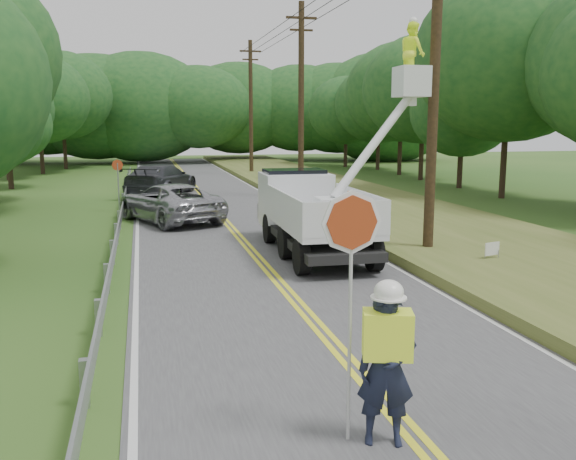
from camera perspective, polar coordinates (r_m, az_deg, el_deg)
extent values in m
plane|color=#2A561C|center=(9.00, 9.27, -15.99)|extent=(140.00, 140.00, 0.00)
cube|color=#464648|center=(22.03, -4.84, -0.35)|extent=(7.20, 96.00, 0.02)
cube|color=yellow|center=(22.01, -5.10, -0.32)|extent=(0.12, 96.00, 0.00)
cube|color=yellow|center=(22.04, -4.58, -0.30)|extent=(0.12, 96.00, 0.00)
cube|color=silver|center=(21.79, -13.84, -0.68)|extent=(0.12, 96.00, 0.00)
cube|color=silver|center=(22.79, 3.77, 0.04)|extent=(0.12, 96.00, 0.00)
cube|color=#9A9CA2|center=(9.21, -18.40, -13.38)|extent=(0.12, 0.14, 0.70)
cube|color=#9A9CA2|center=(12.02, -17.21, -7.80)|extent=(0.12, 0.14, 0.70)
cube|color=#9A9CA2|center=(14.90, -16.50, -4.35)|extent=(0.12, 0.14, 0.70)
cube|color=#9A9CA2|center=(17.82, -16.02, -2.02)|extent=(0.12, 0.14, 0.70)
cube|color=#9A9CA2|center=(20.77, -15.68, -0.35)|extent=(0.12, 0.14, 0.70)
cube|color=#9A9CA2|center=(23.73, -15.43, 0.90)|extent=(0.12, 0.14, 0.70)
cube|color=#9A9CA2|center=(26.70, -15.23, 1.87)|extent=(0.12, 0.14, 0.70)
cube|color=#9A9CA2|center=(29.67, -15.07, 2.65)|extent=(0.12, 0.14, 0.70)
cube|color=#9A9CA2|center=(32.65, -14.94, 3.29)|extent=(0.12, 0.14, 0.70)
cube|color=#9A9CA2|center=(35.63, -14.83, 3.82)|extent=(0.12, 0.14, 0.70)
cube|color=#9A9CA2|center=(38.62, -14.73, 4.27)|extent=(0.12, 0.14, 0.70)
cube|color=#9A9CA2|center=(41.61, -14.66, 4.65)|extent=(0.12, 0.14, 0.70)
cube|color=#9A9CA2|center=(44.59, -14.59, 4.98)|extent=(0.12, 0.14, 0.70)
cube|color=#9A9CA2|center=(22.70, -15.28, 1.15)|extent=(0.05, 48.00, 0.34)
cylinder|color=black|center=(18.41, 13.43, 13.02)|extent=(0.30, 0.30, 10.00)
cylinder|color=black|center=(32.52, 1.23, 11.80)|extent=(0.30, 0.30, 10.00)
cube|color=black|center=(32.93, 1.26, 19.12)|extent=(1.60, 0.12, 0.12)
cube|color=black|center=(32.84, 1.25, 18.09)|extent=(1.20, 0.10, 0.10)
cylinder|color=black|center=(47.18, -3.47, 11.19)|extent=(0.30, 0.30, 10.00)
cube|color=black|center=(47.46, -3.53, 16.26)|extent=(1.60, 0.12, 0.12)
cube|color=black|center=(47.40, -3.52, 15.54)|extent=(1.20, 0.10, 0.10)
cube|color=#4C5E24|center=(24.09, 12.10, 0.68)|extent=(7.00, 96.00, 0.30)
cylinder|color=#332319|center=(40.60, -24.42, 5.06)|extent=(0.32, 0.32, 2.24)
ellipsoid|color=#18481F|center=(40.51, -24.70, 8.92)|extent=(5.23, 5.23, 4.60)
cylinder|color=#332319|center=(47.25, -24.61, 5.98)|extent=(0.32, 0.32, 2.86)
ellipsoid|color=#18481F|center=(47.19, -24.91, 10.22)|extent=(6.68, 6.68, 5.88)
cylinder|color=#332319|center=(51.92, -21.93, 6.70)|extent=(0.32, 0.32, 3.34)
ellipsoid|color=#18481F|center=(51.90, -22.23, 11.19)|extent=(7.79, 7.79, 6.85)
cylinder|color=#332319|center=(56.98, -20.04, 7.19)|extent=(0.32, 0.32, 3.64)
ellipsoid|color=#18481F|center=(56.99, -20.31, 11.65)|extent=(8.49, 8.49, 7.47)
cylinder|color=#332319|center=(34.28, 19.42, 6.31)|extent=(0.32, 0.32, 4.21)
ellipsoid|color=#18481F|center=(34.40, 19.93, 14.90)|extent=(9.83, 9.83, 8.65)
cylinder|color=#332319|center=(39.02, 15.70, 5.77)|extent=(0.32, 0.32, 2.72)
ellipsoid|color=#18481F|center=(38.95, 15.93, 10.66)|extent=(6.36, 6.36, 5.59)
cylinder|color=#332319|center=(43.94, 12.29, 6.91)|extent=(0.32, 0.32, 3.61)
ellipsoid|color=#18481F|center=(43.95, 12.50, 12.67)|extent=(8.43, 8.43, 7.42)
cylinder|color=#332319|center=(48.10, 10.36, 7.22)|extent=(0.32, 0.32, 3.63)
ellipsoid|color=#18481F|center=(48.11, 10.52, 12.51)|extent=(8.47, 8.47, 7.46)
cylinder|color=#332319|center=(53.11, 8.36, 7.29)|extent=(0.32, 0.32, 3.21)
ellipsoid|color=#18481F|center=(53.09, 8.47, 11.51)|extent=(7.48, 7.48, 6.58)
cylinder|color=#332319|center=(56.25, 5.37, 7.35)|extent=(0.32, 0.32, 2.94)
ellipsoid|color=#18481F|center=(56.21, 5.43, 11.01)|extent=(6.86, 6.86, 6.04)
ellipsoid|color=#18481F|center=(65.36, -21.67, 10.59)|extent=(12.45, 9.34, 9.34)
ellipsoid|color=#18481F|center=(64.01, -17.43, 10.86)|extent=(13.65, 10.24, 10.24)
ellipsoid|color=#18481F|center=(63.61, -13.48, 11.04)|extent=(14.42, 10.81, 10.81)
ellipsoid|color=#18481F|center=(62.12, -8.35, 11.24)|extent=(10.79, 8.09, 8.09)
ellipsoid|color=#18481F|center=(66.06, -4.57, 11.23)|extent=(12.75, 9.56, 9.56)
ellipsoid|color=#18481F|center=(66.58, 1.14, 11.24)|extent=(12.19, 9.15, 9.15)
ellipsoid|color=#18481F|center=(66.82, 4.66, 11.21)|extent=(12.70, 9.52, 9.52)
ellipsoid|color=#18481F|center=(66.55, 9.13, 11.12)|extent=(15.62, 11.71, 11.71)
imported|color=#191E33|center=(7.69, 9.14, -12.63)|extent=(0.80, 0.64, 1.91)
cube|color=#E2FF2F|center=(7.54, 9.23, -9.58)|extent=(0.67, 0.51, 0.58)
ellipsoid|color=white|center=(7.38, 9.35, -5.68)|extent=(0.36, 0.36, 0.29)
cylinder|color=#B7B7B7|center=(7.57, 5.75, -9.83)|extent=(0.04, 0.04, 2.68)
cylinder|color=#A03616|center=(7.22, 5.94, 0.72)|extent=(0.76, 0.10, 0.77)
cylinder|color=black|center=(15.90, 1.28, -2.51)|extent=(0.31, 0.96, 0.95)
cylinder|color=black|center=(16.47, 8.01, -2.17)|extent=(0.31, 0.96, 0.95)
cylinder|color=black|center=(17.79, -0.24, -1.17)|extent=(0.31, 0.96, 0.95)
cylinder|color=black|center=(18.31, 5.84, -0.91)|extent=(0.31, 0.96, 0.95)
cylinder|color=black|center=(20.19, -1.74, 0.15)|extent=(0.31, 0.96, 0.95)
cylinder|color=black|center=(20.64, 3.69, 0.35)|extent=(0.31, 0.96, 0.95)
cube|color=black|center=(18.30, 2.60, -0.65)|extent=(2.19, 6.39, 0.25)
cube|color=silver|center=(17.55, 3.20, 0.54)|extent=(2.36, 4.61, 0.22)
cube|color=silver|center=(17.21, -0.39, 2.04)|extent=(0.14, 4.57, 0.89)
cube|color=silver|center=(17.81, 6.70, 2.24)|extent=(0.14, 4.57, 0.89)
cube|color=silver|center=(15.33, 5.50, 1.03)|extent=(2.29, 0.10, 0.89)
cube|color=silver|center=(20.75, 0.69, 2.83)|extent=(2.27, 1.92, 1.79)
cube|color=black|center=(20.87, 0.57, 4.65)|extent=(2.01, 1.32, 0.75)
cube|color=silver|center=(16.44, 4.24, 1.64)|extent=(0.91, 0.91, 0.79)
cube|color=silver|center=(18.12, 11.41, 13.36)|extent=(0.84, 0.84, 0.84)
imported|color=#E2FF2F|center=(18.18, 11.49, 15.86)|extent=(0.62, 0.80, 1.65)
cube|color=#FF5212|center=(15.24, 5.59, 1.54)|extent=(1.12, 0.06, 1.12)
imported|color=#A4A5AB|center=(25.02, -10.96, 2.53)|extent=(4.51, 6.08, 1.53)
imported|color=#36383D|center=(34.50, -11.72, 4.64)|extent=(4.62, 6.38, 1.72)
cylinder|color=#9A9CA2|center=(28.20, -15.48, 3.80)|extent=(0.06, 0.06, 2.20)
cylinder|color=#A03616|center=(28.11, -15.58, 5.83)|extent=(0.49, 0.16, 0.50)
cube|color=white|center=(17.52, 18.45, -1.67)|extent=(0.50, 0.16, 0.35)
cylinder|color=#9A9CA2|center=(17.47, 17.83, -2.68)|extent=(0.02, 0.02, 0.50)
cylinder|color=#9A9CA2|center=(17.68, 18.95, -2.59)|extent=(0.02, 0.02, 0.50)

